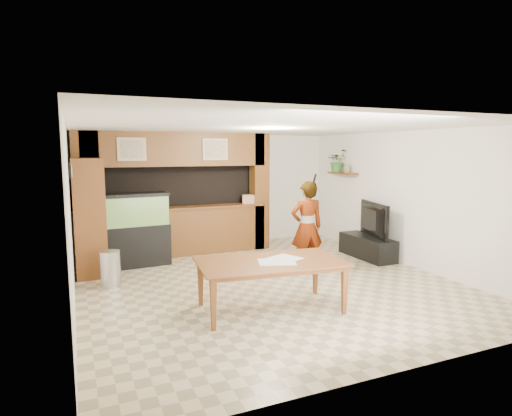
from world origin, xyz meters
name	(u,v)px	position (x,y,z in m)	size (l,w,h in m)	color
floor	(266,282)	(0.00, 0.00, 0.00)	(6.50, 6.50, 0.00)	tan
ceiling	(266,127)	(0.00, 0.00, 2.60)	(6.50, 6.50, 0.00)	white
wall_back	(209,190)	(0.00, 3.25, 1.30)	(6.00, 6.00, 0.00)	silver
wall_left	(70,218)	(-3.00, 0.00, 1.30)	(6.50, 6.50, 0.00)	silver
wall_right	(407,199)	(3.00, 0.00, 1.30)	(6.50, 6.50, 0.00)	silver
partition	(175,194)	(-0.95, 2.64, 1.31)	(4.20, 0.99, 2.60)	brown
wall_clock	(70,171)	(-2.97, 1.00, 1.90)	(0.05, 0.25, 0.25)	black
wall_shelf	(343,173)	(2.85, 1.95, 1.70)	(0.25, 0.90, 0.04)	brown
pantry_cabinet	(89,217)	(-2.70, 1.68, 1.05)	(0.52, 0.86, 2.09)	brown
trash_can	(111,269)	(-2.44, 0.80, 0.30)	(0.32, 0.32, 0.59)	#B2B2B7
aquarium	(135,231)	(-1.89, 1.95, 0.69)	(1.28, 0.48, 1.42)	black
tv_stand	(367,247)	(2.65, 0.70, 0.23)	(0.50, 1.35, 0.45)	black
television	(368,219)	(2.65, 0.70, 0.81)	(1.24, 0.16, 0.71)	black
photo_frame	(347,169)	(2.85, 1.80, 1.81)	(0.03, 0.14, 0.19)	tan
potted_plant	(337,161)	(2.82, 2.14, 1.99)	(0.48, 0.42, 0.53)	#2E6528
person	(307,227)	(0.92, 0.24, 0.84)	(0.61, 0.40, 1.68)	#957652
microphone	(315,179)	(0.97, 0.08, 1.74)	(0.04, 0.04, 0.17)	black
dining_table	(271,286)	(-0.48, -1.23, 0.35)	(2.01, 1.12, 0.71)	brown
newspaper_a	(277,262)	(-0.43, -1.29, 0.71)	(0.50, 0.36, 0.01)	silver
newspaper_b	(281,259)	(-0.31, -1.19, 0.71)	(0.54, 0.39, 0.01)	silver
counter_box	(249,199)	(0.69, 2.45, 1.14)	(0.29, 0.20, 0.20)	tan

